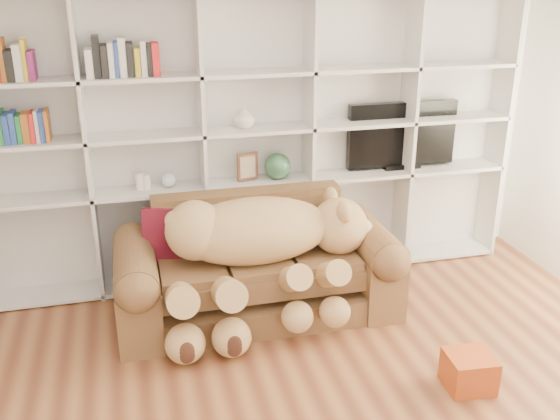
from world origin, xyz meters
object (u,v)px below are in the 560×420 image
object	(u,v)px
gift_box	(469,371)
tv	(402,136)
sofa	(256,272)
teddy_bear	(259,247)

from	to	relation	value
gift_box	tv	bearing A→B (deg)	80.17
sofa	tv	xyz separation A→B (m)	(1.44, 0.66, 0.82)
sofa	teddy_bear	bearing A→B (deg)	-94.93
teddy_bear	tv	xyz separation A→B (m)	(1.46, 0.84, 0.52)
gift_box	tv	world-z (taller)	tv
teddy_bear	tv	bearing A→B (deg)	23.78
gift_box	tv	size ratio (longest dim) A/B	0.30
teddy_bear	gift_box	bearing A→B (deg)	-50.21
sofa	teddy_bear	xyz separation A→B (m)	(-0.02, -0.18, 0.29)
teddy_bear	gift_box	distance (m)	1.65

